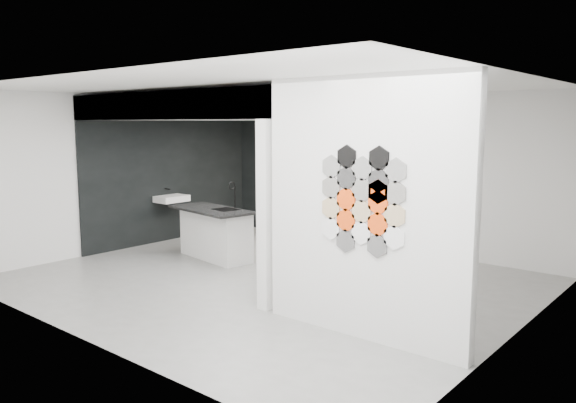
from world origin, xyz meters
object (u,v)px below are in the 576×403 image
(glass_bowl, at_px, (380,175))
(partition_panel, at_px, (364,209))
(stockpot, at_px, (283,166))
(bottle_dark, at_px, (319,169))
(utensil_cup, at_px, (286,168))
(kettle, at_px, (373,173))
(glass_vase, at_px, (380,173))
(wall_basin, at_px, (172,199))
(kitchen_island, at_px, (215,233))

(glass_bowl, bearing_deg, partition_panel, -61.77)
(partition_panel, distance_m, stockpot, 5.84)
(partition_panel, relative_size, stockpot, 12.32)
(bottle_dark, relative_size, utensil_cup, 1.56)
(kettle, relative_size, utensil_cup, 1.85)
(stockpot, xyz_separation_m, utensil_cup, (0.06, 0.00, -0.05))
(glass_bowl, bearing_deg, glass_vase, 0.00)
(partition_panel, relative_size, utensil_cup, 30.03)
(glass_vase, bearing_deg, kettle, 180.00)
(partition_panel, bearing_deg, wall_basin, 161.77)
(kettle, height_order, utensil_cup, kettle)
(bottle_dark, distance_m, utensil_cup, 0.86)
(kettle, relative_size, bottle_dark, 1.19)
(kitchen_island, distance_m, bottle_dark, 2.65)
(glass_bowl, relative_size, glass_vase, 0.94)
(partition_panel, bearing_deg, kitchen_island, 159.73)
(partition_panel, height_order, utensil_cup, partition_panel)
(wall_basin, height_order, utensil_cup, utensil_cup)
(partition_panel, height_order, kitchen_island, partition_panel)
(stockpot, height_order, glass_bowl, stockpot)
(wall_basin, distance_m, stockpot, 2.40)
(stockpot, relative_size, utensil_cup, 2.44)
(glass_vase, height_order, utensil_cup, glass_vase)
(wall_basin, distance_m, bottle_dark, 2.93)
(utensil_cup, bearing_deg, wall_basin, -119.03)
(kitchen_island, xyz_separation_m, utensil_cup, (-0.48, 2.45, 0.92))
(wall_basin, relative_size, kitchen_island, 0.34)
(partition_panel, bearing_deg, kettle, 119.86)
(glass_bowl, xyz_separation_m, glass_vase, (0.00, 0.00, 0.02))
(wall_basin, distance_m, kettle, 3.89)
(kitchen_island, bearing_deg, glass_bowl, 63.78)
(kettle, height_order, bottle_dark, kettle)
(kettle, bearing_deg, glass_vase, -24.88)
(glass_vase, height_order, bottle_dark, glass_vase)
(partition_panel, height_order, glass_vase, partition_panel)
(wall_basin, relative_size, glass_vase, 4.08)
(partition_panel, relative_size, wall_basin, 4.67)
(wall_basin, xyz_separation_m, glass_bowl, (3.39, 2.07, 0.52))
(partition_panel, height_order, glass_bowl, partition_panel)
(kettle, xyz_separation_m, glass_bowl, (0.14, 0.00, -0.02))
(stockpot, distance_m, kettle, 2.16)
(wall_basin, relative_size, bottle_dark, 4.13)
(stockpot, xyz_separation_m, glass_vase, (2.31, 0.00, -0.02))
(stockpot, bearing_deg, utensil_cup, 0.00)
(kitchen_island, xyz_separation_m, glass_vase, (1.76, 2.45, 0.95))
(wall_basin, xyz_separation_m, utensil_cup, (1.15, 2.07, 0.52))
(stockpot, height_order, utensil_cup, stockpot)
(utensil_cup, bearing_deg, glass_bowl, 0.00)
(kettle, bearing_deg, utensil_cup, 155.12)
(partition_panel, bearing_deg, stockpot, 138.60)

